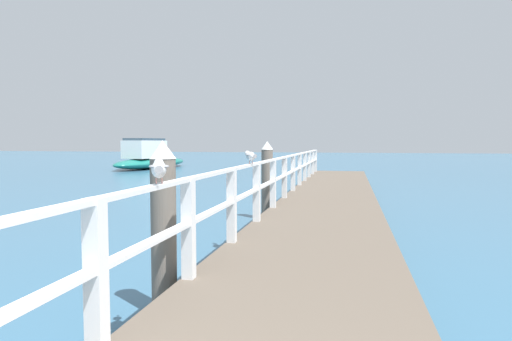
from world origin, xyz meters
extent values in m
cube|color=brown|center=(0.00, 10.78, 0.25)|extent=(2.36, 21.56, 0.50)
cube|color=white|center=(-1.10, 2.46, 1.03)|extent=(0.12, 0.12, 1.05)
cube|color=white|center=(-1.10, 4.13, 1.03)|extent=(0.12, 0.12, 1.05)
cube|color=white|center=(-1.10, 5.79, 1.03)|extent=(0.12, 0.12, 1.05)
cube|color=white|center=(-1.10, 7.45, 1.03)|extent=(0.12, 0.12, 1.05)
cube|color=white|center=(-1.10, 9.12, 1.03)|extent=(0.12, 0.12, 1.05)
cube|color=white|center=(-1.10, 10.78, 1.03)|extent=(0.12, 0.12, 1.05)
cube|color=white|center=(-1.10, 12.44, 1.03)|extent=(0.12, 0.12, 1.05)
cube|color=white|center=(-1.10, 14.11, 1.03)|extent=(0.12, 0.12, 1.05)
cube|color=white|center=(-1.10, 15.77, 1.03)|extent=(0.12, 0.12, 1.05)
cube|color=white|center=(-1.10, 17.43, 1.03)|extent=(0.12, 0.12, 1.05)
cube|color=white|center=(-1.10, 19.10, 1.03)|extent=(0.12, 0.12, 1.05)
cube|color=white|center=(-1.10, 20.76, 1.03)|extent=(0.12, 0.12, 1.05)
cube|color=white|center=(-1.10, 10.78, 1.54)|extent=(0.10, 19.96, 0.04)
cube|color=white|center=(-1.10, 10.78, 1.08)|extent=(0.10, 19.96, 0.04)
cylinder|color=#6B6056|center=(-1.48, 4.36, 0.87)|extent=(0.28, 0.28, 1.74)
cone|color=white|center=(-1.48, 4.36, 1.84)|extent=(0.29, 0.29, 0.20)
cylinder|color=#6B6056|center=(-1.48, 10.42, 0.87)|extent=(0.28, 0.28, 1.74)
cone|color=white|center=(-1.48, 10.42, 1.84)|extent=(0.29, 0.29, 0.20)
ellipsoid|color=white|center=(-1.10, 3.44, 1.68)|extent=(0.24, 0.31, 0.15)
sphere|color=white|center=(-1.18, 3.60, 1.73)|extent=(0.09, 0.09, 0.09)
cone|color=gold|center=(-1.20, 3.66, 1.73)|extent=(0.04, 0.06, 0.02)
cone|color=#939399|center=(-1.03, 3.29, 1.69)|extent=(0.10, 0.10, 0.07)
ellipsoid|color=#939399|center=(-1.10, 3.44, 1.71)|extent=(0.25, 0.28, 0.04)
cylinder|color=tan|center=(-1.12, 3.42, 1.58)|extent=(0.01, 0.01, 0.05)
cylinder|color=tan|center=(-1.07, 3.44, 1.58)|extent=(0.01, 0.01, 0.05)
ellipsoid|color=white|center=(-1.10, 6.99, 1.68)|extent=(0.26, 0.31, 0.15)
sphere|color=white|center=(-1.19, 7.13, 1.73)|extent=(0.09, 0.09, 0.09)
cone|color=gold|center=(-1.23, 7.19, 1.73)|extent=(0.05, 0.06, 0.02)
cone|color=#939399|center=(-1.01, 6.84, 1.69)|extent=(0.10, 0.10, 0.07)
ellipsoid|color=#939399|center=(-1.10, 6.99, 1.71)|extent=(0.27, 0.28, 0.04)
cylinder|color=tan|center=(-1.12, 6.96, 1.58)|extent=(0.01, 0.01, 0.05)
cylinder|color=tan|center=(-1.07, 6.99, 1.58)|extent=(0.01, 0.01, 0.05)
ellipsoid|color=#197266|center=(-13.73, 29.27, 0.39)|extent=(3.55, 8.57, 0.78)
cube|color=white|center=(-13.82, 28.44, 1.41)|extent=(2.04, 3.50, 1.25)
cube|color=#334756|center=(-13.82, 28.44, 2.11)|extent=(1.90, 3.16, 0.16)
camera|label=1|loc=(0.52, -0.04, 1.92)|focal=30.38mm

